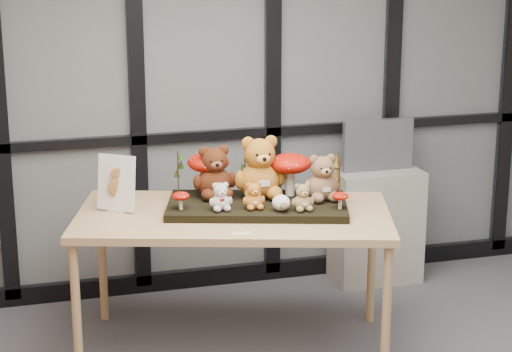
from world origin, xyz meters
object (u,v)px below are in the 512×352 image
object	(u,v)px
bear_tan_back	(322,175)
mushroom_front_left	(181,200)
bear_pooh_yellow	(259,164)
mushroom_back_left	(208,171)
plush_cream_hedgehog	(281,202)
sign_holder	(117,185)
bear_small_yellow	(254,194)
monitor	(378,145)
bear_beige_small	(303,195)
cabinet	(376,226)
bear_brown_medium	(214,169)
mushroom_back_right	(290,173)
bear_white_bow	(220,195)
display_table	(234,224)
diorama_tray	(257,206)
mushroom_front_right	(340,200)

from	to	relation	value
bear_tan_back	mushroom_front_left	size ratio (longest dim) A/B	2.68
bear_pooh_yellow	mushroom_back_left	bearing A→B (deg)	168.73
plush_cream_hedgehog	sign_holder	distance (m)	0.93
bear_small_yellow	monitor	xyz separation A→B (m)	(1.11, 0.87, 0.00)
mushroom_back_left	bear_beige_small	bearing A→B (deg)	-46.39
mushroom_front_left	cabinet	distance (m)	1.76
bear_brown_medium	monitor	bearing A→B (deg)	41.75
mushroom_back_right	mushroom_front_left	size ratio (longest dim) A/B	2.50
bear_white_bow	sign_holder	xyz separation A→B (m)	(-0.54, 0.26, 0.02)
bear_white_bow	display_table	bearing A→B (deg)	48.80
mushroom_back_left	display_table	bearing A→B (deg)	-73.27
bear_white_bow	plush_cream_hedgehog	size ratio (longest dim) A/B	1.75
mushroom_back_right	sign_holder	distance (m)	1.00
display_table	cabinet	size ratio (longest dim) A/B	2.47
bear_pooh_yellow	mushroom_front_left	size ratio (longest dim) A/B	3.65
monitor	display_table	bearing A→B (deg)	-146.65
bear_white_bow	monitor	world-z (taller)	monitor
mushroom_back_right	bear_brown_medium	bearing A→B (deg)	168.44
display_table	diorama_tray	size ratio (longest dim) A/B	1.92
bear_tan_back	mushroom_front_right	size ratio (longest dim) A/B	2.81
bear_pooh_yellow	monitor	bearing A→B (deg)	49.97
diorama_tray	bear_brown_medium	bearing A→B (deg)	156.35
bear_tan_back	bear_beige_small	world-z (taller)	bear_tan_back
mushroom_back_right	plush_cream_hedgehog	bearing A→B (deg)	-116.91
bear_pooh_yellow	mushroom_back_left	distance (m)	0.31
bear_white_bow	sign_holder	size ratio (longest dim) A/B	0.53
mushroom_front_right	bear_pooh_yellow	bearing A→B (deg)	137.25
plush_cream_hedgehog	mushroom_back_left	distance (m)	0.54
bear_tan_back	mushroom_front_left	bearing A→B (deg)	-165.57
display_table	mushroom_back_left	distance (m)	0.37
sign_holder	cabinet	xyz separation A→B (m)	(1.83, 0.56, -0.59)
bear_small_yellow	mushroom_back_right	size ratio (longest dim) A/B	0.62
display_table	mushroom_front_left	world-z (taller)	mushroom_front_left
bear_pooh_yellow	bear_small_yellow	xyz separation A→B (m)	(-0.09, -0.21, -0.11)
mushroom_back_right	bear_small_yellow	bearing A→B (deg)	-144.74
bear_beige_small	monitor	distance (m)	1.29
bear_small_yellow	mushroom_front_left	size ratio (longest dim) A/B	1.54
bear_brown_medium	bear_small_yellow	xyz separation A→B (m)	(0.16, -0.28, -0.08)
bear_white_bow	mushroom_back_left	world-z (taller)	mushroom_back_left
bear_small_yellow	bear_beige_small	distance (m)	0.27
display_table	cabinet	bearing A→B (deg)	49.50
mushroom_front_right	display_table	bearing A→B (deg)	158.99
monitor	mushroom_front_left	bearing A→B (deg)	-152.63
mushroom_back_left	monitor	xyz separation A→B (m)	(1.28, 0.52, -0.05)
sign_holder	cabinet	world-z (taller)	sign_holder
bear_tan_back	cabinet	world-z (taller)	bear_tan_back
plush_cream_hedgehog	sign_holder	xyz separation A→B (m)	(-0.85, 0.37, 0.06)
mushroom_back_left	cabinet	xyz separation A→B (m)	(1.28, 0.50, -0.61)
mushroom_front_left	cabinet	size ratio (longest dim) A/B	0.14
mushroom_front_left	cabinet	xyz separation A→B (m)	(1.50, 0.76, -0.53)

